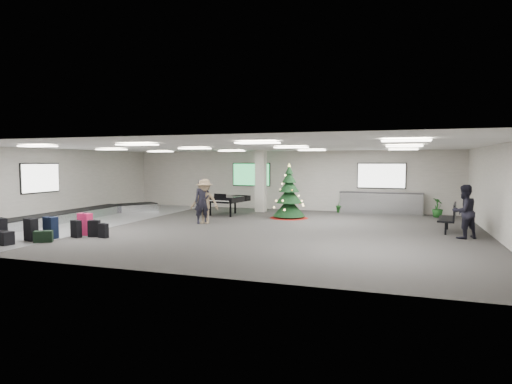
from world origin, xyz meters
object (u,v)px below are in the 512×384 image
(baggage_carousel, at_px, (78,215))
(grand_piano, at_px, (227,199))
(potted_plant_left, at_px, (340,205))
(potted_plant_right, at_px, (438,208))
(traveler_a, at_px, (202,201))
(service_counter, at_px, (381,203))
(traveler_bench, at_px, (464,212))
(bench, at_px, (450,216))
(traveler_b, at_px, (205,201))
(pink_suitcase, at_px, (85,224))
(christmas_tree, at_px, (289,199))

(baggage_carousel, relative_size, grand_piano, 4.54)
(grand_piano, relative_size, potted_plant_left, 2.67)
(potted_plant_right, bearing_deg, potted_plant_left, 173.75)
(grand_piano, relative_size, traveler_a, 1.14)
(baggage_carousel, height_order, traveler_a, traveler_a)
(service_counter, distance_m, traveler_bench, 7.09)
(bench, bearing_deg, potted_plant_left, 141.03)
(traveler_a, xyz_separation_m, traveler_b, (0.07, 0.06, 0.00))
(grand_piano, height_order, traveler_a, traveler_a)
(bench, xyz_separation_m, potted_plant_left, (-4.67, 4.99, -0.21))
(potted_plant_right, bearing_deg, pink_suitcase, -143.07)
(baggage_carousel, relative_size, pink_suitcase, 12.20)
(grand_piano, relative_size, traveler_b, 1.14)
(grand_piano, height_order, potted_plant_left, grand_piano)
(pink_suitcase, height_order, traveler_a, traveler_a)
(service_counter, height_order, christmas_tree, christmas_tree)
(traveler_a, distance_m, traveler_bench, 9.95)
(grand_piano, distance_m, traveler_b, 3.00)
(service_counter, bearing_deg, christmas_tree, -141.80)
(pink_suitcase, distance_m, traveler_b, 4.89)
(pink_suitcase, bearing_deg, traveler_bench, 23.28)
(pink_suitcase, distance_m, traveler_bench, 13.17)
(traveler_a, bearing_deg, traveler_b, 3.53)
(bench, bearing_deg, grand_piano, 175.48)
(baggage_carousel, bearing_deg, christmas_tree, 22.16)
(traveler_a, bearing_deg, pink_suitcase, -164.32)
(service_counter, bearing_deg, traveler_bench, -65.22)
(service_counter, height_order, grand_piano, grand_piano)
(traveler_b, bearing_deg, bench, -1.01)
(bench, height_order, traveler_bench, traveler_bench)
(grand_piano, bearing_deg, traveler_b, -75.54)
(service_counter, bearing_deg, pink_suitcase, -134.43)
(grand_piano, bearing_deg, baggage_carousel, -136.23)
(baggage_carousel, relative_size, christmas_tree, 3.81)
(baggage_carousel, height_order, traveler_bench, traveler_bench)
(baggage_carousel, relative_size, traveler_bench, 5.30)
(bench, relative_size, traveler_a, 0.94)
(pink_suitcase, relative_size, bench, 0.45)
(grand_piano, xyz_separation_m, bench, (9.79, -2.16, -0.17))
(baggage_carousel, relative_size, potted_plant_left, 12.12)
(christmas_tree, bearing_deg, baggage_carousel, -157.84)
(pink_suitcase, bearing_deg, traveler_a, 62.69)
(pink_suitcase, xyz_separation_m, grand_piano, (2.61, 6.94, 0.39))
(traveler_a, height_order, traveler_bench, traveler_a)
(potted_plant_right, bearing_deg, service_counter, 165.91)
(grand_piano, relative_size, bench, 1.21)
(traveler_b, bearing_deg, traveler_a, -143.30)
(pink_suitcase, relative_size, traveler_a, 0.42)
(service_counter, bearing_deg, grand_piano, -157.27)
(service_counter, distance_m, potted_plant_left, 2.00)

